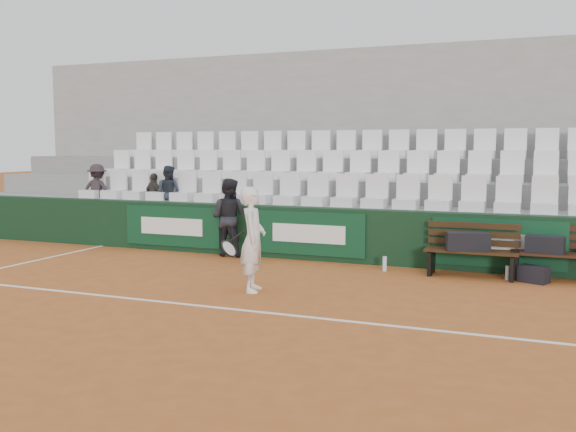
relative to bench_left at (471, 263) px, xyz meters
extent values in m
plane|color=#AB5926|center=(-2.82, -3.40, -0.23)|extent=(80.00, 80.00, 0.00)
cube|color=white|center=(-2.82, -3.40, -0.22)|extent=(18.00, 0.06, 0.01)
cube|color=black|center=(-2.82, 0.60, 0.28)|extent=(18.00, 0.30, 1.00)
cube|color=#0C381E|center=(-6.02, 0.43, 0.30)|extent=(2.20, 0.04, 0.82)
cube|color=#0C381E|center=(-3.02, 0.43, 0.30)|extent=(2.20, 0.04, 0.82)
cube|color=#0C381E|center=(0.38, 0.43, 0.30)|extent=(2.20, 0.04, 0.82)
cube|color=gray|center=(-2.82, 1.22, 0.28)|extent=(18.00, 0.95, 1.00)
cube|color=gray|center=(-2.82, 2.17, 0.50)|extent=(18.00, 0.95, 1.45)
cube|color=gray|center=(-2.82, 3.12, 0.72)|extent=(18.00, 0.95, 1.90)
cube|color=#979795|center=(-2.82, 3.75, 1.98)|extent=(18.00, 0.30, 4.40)
cube|color=silver|center=(-2.82, 1.05, 1.09)|extent=(11.90, 0.44, 0.63)
cube|color=white|center=(-2.82, 2.00, 1.54)|extent=(11.90, 0.44, 0.63)
cube|color=white|center=(-2.82, 2.95, 1.99)|extent=(11.90, 0.44, 0.63)
cube|color=#331E0F|center=(0.00, 0.00, 0.00)|extent=(1.50, 0.56, 0.45)
cube|color=#351B0F|center=(1.35, 0.19, 0.00)|extent=(1.50, 0.56, 0.45)
cube|color=black|center=(-0.06, -0.05, 0.37)|extent=(0.75, 0.48, 0.30)
cube|color=black|center=(1.12, 0.16, 0.36)|extent=(0.62, 0.36, 0.27)
cube|color=black|center=(0.98, -0.09, -0.09)|extent=(0.50, 0.42, 0.26)
cylinder|color=silver|center=(-1.44, -0.05, -0.10)|extent=(0.07, 0.07, 0.26)
cylinder|color=#AFC1C7|center=(0.58, -0.04, -0.11)|extent=(0.07, 0.07, 0.24)
imported|color=white|center=(-2.89, -2.32, 0.56)|extent=(0.52, 0.65, 1.56)
torus|color=black|center=(-3.29, -2.32, 0.40)|extent=(0.19, 0.30, 0.26)
cylinder|color=black|center=(-3.16, -2.32, 0.58)|extent=(0.26, 0.03, 0.20)
imported|color=black|center=(-4.68, 0.36, 0.54)|extent=(0.77, 0.61, 1.53)
imported|color=#2A2126|center=(-8.41, 1.10, 1.38)|extent=(0.85, 0.59, 1.21)
imported|color=#332E28|center=(-6.88, 1.10, 1.29)|extent=(0.65, 0.43, 1.03)
imported|color=#202731|center=(-6.52, 1.10, 1.37)|extent=(0.60, 0.48, 1.19)
camera|label=1|loc=(1.10, -10.83, 1.91)|focal=40.00mm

